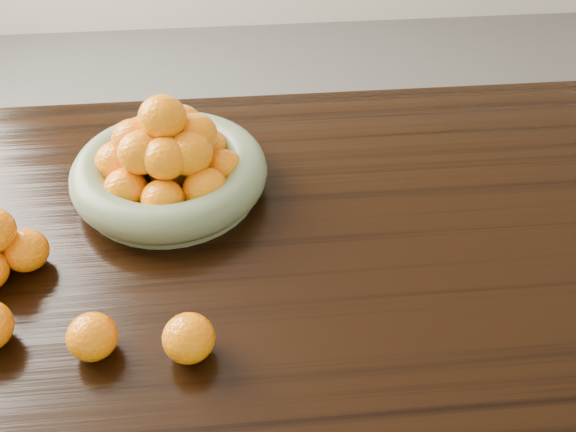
{
  "coord_description": "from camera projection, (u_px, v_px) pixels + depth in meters",
  "views": [
    {
      "loc": [
        -0.06,
        -0.81,
        1.53
      ],
      "look_at": [
        0.01,
        -0.02,
        0.83
      ],
      "focal_mm": 40.0,
      "sensor_mm": 36.0,
      "label": 1
    }
  ],
  "objects": [
    {
      "name": "dining_table",
      "position": [
        279.0,
        278.0,
        1.18
      ],
      "size": [
        2.0,
        1.0,
        0.75
      ],
      "color": "black",
      "rests_on": "ground"
    },
    {
      "name": "fruit_bowl",
      "position": [
        168.0,
        165.0,
        1.19
      ],
      "size": [
        0.37,
        0.37,
        0.2
      ],
      "rotation": [
        0.0,
        0.0,
        -0.3
      ],
      "color": "#6A7757",
      "rests_on": "dining_table"
    },
    {
      "name": "loose_orange_1",
      "position": [
        92.0,
        337.0,
        0.93
      ],
      "size": [
        0.07,
        0.07,
        0.07
      ],
      "primitive_type": "ellipsoid",
      "color": "orange",
      "rests_on": "dining_table"
    },
    {
      "name": "loose_orange_2",
      "position": [
        189.0,
        338.0,
        0.92
      ],
      "size": [
        0.08,
        0.08,
        0.07
      ],
      "primitive_type": "ellipsoid",
      "color": "orange",
      "rests_on": "dining_table"
    }
  ]
}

